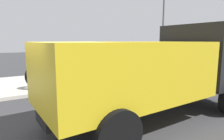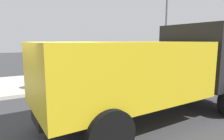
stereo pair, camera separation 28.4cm
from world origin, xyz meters
name	(u,v)px [view 1 (the left image)]	position (x,y,z in m)	size (l,w,h in m)	color
ground_plane	(55,135)	(0.00, 0.00, 0.00)	(80.00, 80.00, 0.00)	#38383A
sidewalk_curb	(22,85)	(0.00, 6.50, 0.07)	(36.00, 5.00, 0.15)	#BCB7AD
fire_hydrant	(38,78)	(0.59, 5.04, 0.61)	(0.23, 0.52, 0.86)	#2D8438
loose_tire	(38,76)	(0.56, 4.77, 0.76)	(1.20, 1.20, 0.27)	black
dump_truck_yellow	(159,67)	(3.24, -0.41, 1.61)	(7.08, 2.99, 3.00)	gold
street_light_pole	(163,23)	(9.12, 5.18, 3.62)	(0.12, 0.12, 6.94)	#595B5E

